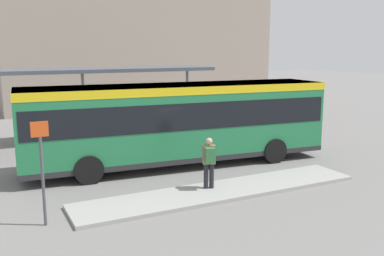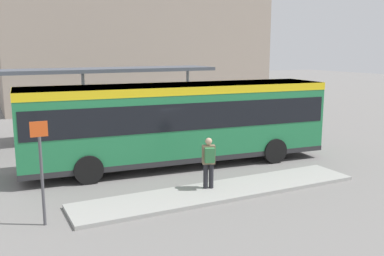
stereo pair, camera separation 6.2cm
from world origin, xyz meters
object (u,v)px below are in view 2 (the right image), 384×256
bicycle_white (303,122)px  platform_sign (41,168)px  pedestrian_waiting (209,160)px  bicycle_orange (291,118)px  bicycle_red (299,119)px  city_bus (179,119)px

bicycle_white → platform_sign: 17.78m
pedestrian_waiting → platform_sign: 5.22m
pedestrian_waiting → bicycle_orange: 14.14m
bicycle_red → bicycle_orange: bicycle_red is taller
bicycle_red → bicycle_orange: 0.67m
city_bus → platform_sign: 6.92m
bicycle_red → city_bus: bearing=-60.5°
city_bus → bicycle_orange: 11.81m
city_bus → pedestrian_waiting: city_bus is taller
city_bus → bicycle_white: bearing=27.6°
pedestrian_waiting → platform_sign: platform_sign is taller
bicycle_orange → bicycle_red: bearing=10.5°
bicycle_red → platform_sign: bearing=-57.1°
bicycle_red → platform_sign: (-16.07, -8.78, 1.18)m
bicycle_orange → platform_sign: size_ratio=0.59×
bicycle_white → bicycle_red: (0.29, 0.67, 0.04)m
pedestrian_waiting → platform_sign: (-5.18, -0.40, 0.47)m
bicycle_white → bicycle_red: size_ratio=0.88×
pedestrian_waiting → bicycle_red: pedestrian_waiting is taller
bicycle_red → bicycle_orange: (-0.05, 0.67, -0.02)m
city_bus → pedestrian_waiting: 3.62m
pedestrian_waiting → bicycle_white: (10.60, 7.71, -0.75)m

